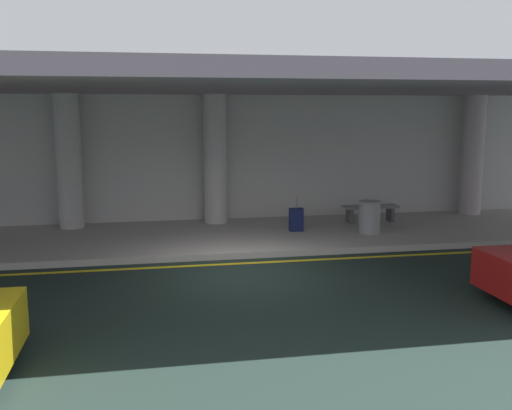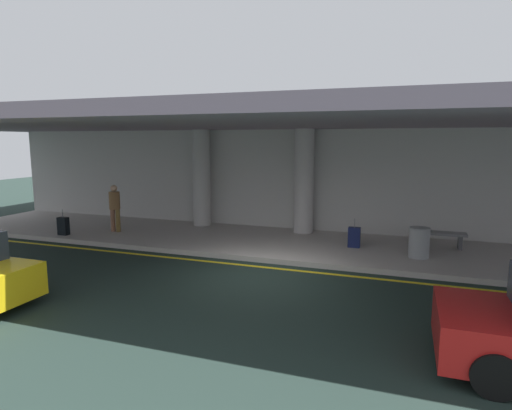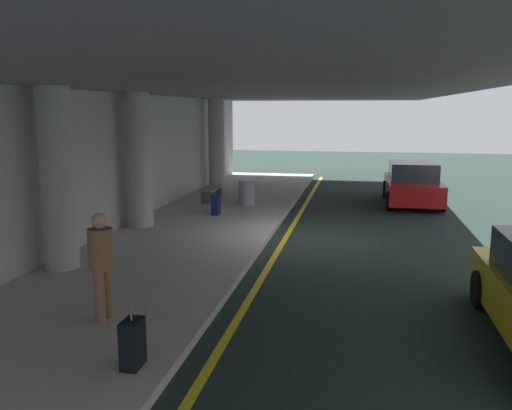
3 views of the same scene
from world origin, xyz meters
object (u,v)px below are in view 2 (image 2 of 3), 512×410
object	(u,v)px
support_column_far_left	(202,178)
traveler_with_luggage	(115,205)
suitcase_upright_secondary	(354,237)
trash_bin_steel	(419,243)
suitcase_upright_primary	(63,226)
bench_metal	(438,236)
support_column_left_mid	(304,181)

from	to	relation	value
support_column_far_left	traveler_with_luggage	bearing A→B (deg)	-138.29
suitcase_upright_secondary	trash_bin_steel	bearing A→B (deg)	-2.91
traveler_with_luggage	suitcase_upright_primary	distance (m)	1.84
suitcase_upright_secondary	trash_bin_steel	world-z (taller)	suitcase_upright_secondary
support_column_far_left	bench_metal	distance (m)	8.56
support_column_left_mid	traveler_with_luggage	bearing A→B (deg)	-161.54
traveler_with_luggage	bench_metal	world-z (taller)	traveler_with_luggage
support_column_left_mid	suitcase_upright_secondary	size ratio (longest dim) A/B	4.06
support_column_far_left	support_column_left_mid	size ratio (longest dim) A/B	1.00
support_column_left_mid	support_column_far_left	bearing A→B (deg)	180.00
support_column_far_left	support_column_left_mid	bearing A→B (deg)	0.00
bench_metal	trash_bin_steel	xyz separation A→B (m)	(-0.58, -1.39, 0.07)
suitcase_upright_secondary	support_column_left_mid	bearing A→B (deg)	155.15
suitcase_upright_primary	bench_metal	distance (m)	12.38
support_column_left_mid	trash_bin_steel	size ratio (longest dim) A/B	4.29
trash_bin_steel	suitcase_upright_secondary	bearing A→B (deg)	162.72
suitcase_upright_secondary	bench_metal	distance (m)	2.56
suitcase_upright_primary	trash_bin_steel	size ratio (longest dim) A/B	1.06
support_column_far_left	bench_metal	bearing A→B (deg)	-5.40
traveler_with_luggage	suitcase_upright_secondary	distance (m)	8.41
suitcase_upright_primary	trash_bin_steel	xyz separation A→B (m)	(11.56, 1.02, 0.11)
trash_bin_steel	support_column_far_left	bearing A→B (deg)	164.37
support_column_left_mid	bench_metal	bearing A→B (deg)	-10.22
traveler_with_luggage	trash_bin_steel	distance (m)	10.23
traveler_with_luggage	trash_bin_steel	bearing A→B (deg)	-106.52
support_column_left_mid	suitcase_upright_primary	bearing A→B (deg)	-157.46
support_column_far_left	trash_bin_steel	bearing A→B (deg)	-15.63
support_column_left_mid	suitcase_upright_primary	xyz separation A→B (m)	(-7.74, -3.21, -1.51)
support_column_far_left	suitcase_upright_primary	xyz separation A→B (m)	(-3.74, -3.21, -1.51)
support_column_left_mid	bench_metal	distance (m)	4.71
bench_metal	trash_bin_steel	distance (m)	1.51
traveler_with_luggage	bench_metal	bearing A→B (deg)	-99.14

